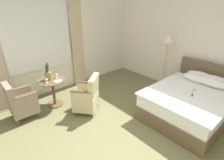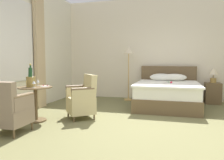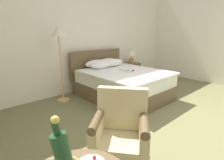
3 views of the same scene
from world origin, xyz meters
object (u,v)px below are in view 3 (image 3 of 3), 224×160
(bed, at_px, (121,82))
(nightstand, at_px, (131,72))
(floor_lamp_brass, at_px, (59,39))
(armchair_by_window, at_px, (121,139))
(bedside_lamp, at_px, (132,54))

(bed, distance_m, nightstand, 1.48)
(floor_lamp_brass, bearing_deg, nightstand, 2.18)
(nightstand, xyz_separation_m, floor_lamp_brass, (-2.44, -0.09, 1.09))
(floor_lamp_brass, height_order, armchair_by_window, floor_lamp_brass)
(nightstand, xyz_separation_m, armchair_by_window, (-2.97, -2.48, 0.11))
(bed, distance_m, bedside_lamp, 1.56)
(bedside_lamp, bearing_deg, floor_lamp_brass, -177.82)
(floor_lamp_brass, relative_size, armchair_by_window, 1.78)
(bedside_lamp, xyz_separation_m, armchair_by_window, (-2.97, -2.48, -0.46))
(floor_lamp_brass, bearing_deg, armchair_by_window, -102.55)
(bedside_lamp, bearing_deg, bed, -147.96)
(bed, xyz_separation_m, nightstand, (1.25, 0.78, -0.06))
(nightstand, height_order, bedside_lamp, bedside_lamp)
(bed, bearing_deg, floor_lamp_brass, 149.87)
(bedside_lamp, relative_size, armchair_by_window, 0.47)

